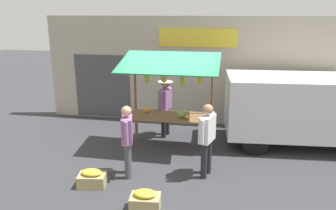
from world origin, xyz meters
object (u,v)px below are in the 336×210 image
market_stall (170,91)px  shopper_in_grey_tee (207,135)px  parked_van (304,105)px  produce_crate_side (145,201)px  shopper_in_striped_shirt (127,136)px  produce_crate_near (92,178)px  vendor_with_sunhat (165,103)px

market_stall → shopper_in_grey_tee: market_stall is taller
parked_van → produce_crate_side: size_ratio=7.77×
market_stall → parked_van: (-3.49, -0.80, -0.42)m
shopper_in_striped_shirt → parked_van: (-4.11, -2.60, 0.19)m
shopper_in_striped_shirt → produce_crate_near: (0.61, 0.57, -0.76)m
shopper_in_grey_tee → produce_crate_side: 1.99m
shopper_in_grey_tee → parked_van: size_ratio=0.36×
market_stall → vendor_with_sunhat: size_ratio=1.50×
vendor_with_sunhat → parked_van: size_ratio=0.37×
market_stall → vendor_with_sunhat: (0.28, -0.72, -0.55)m
shopper_in_grey_tee → produce_crate_near: (2.30, 0.90, -0.79)m
produce_crate_near → produce_crate_side: bearing=154.0°
shopper_in_grey_tee → parked_van: (-2.41, -2.27, 0.17)m
shopper_in_striped_shirt → parked_van: 4.86m
shopper_in_striped_shirt → produce_crate_near: shopper_in_striped_shirt is taller
market_stall → shopper_in_striped_shirt: size_ratio=1.55×
shopper_in_grey_tee → market_stall: bearing=52.7°
vendor_with_sunhat → shopper_in_striped_shirt: bearing=3.6°
shopper_in_grey_tee → shopper_in_striped_shirt: shopper_in_grey_tee is taller
parked_van → vendor_with_sunhat: bearing=-3.3°
vendor_with_sunhat → produce_crate_side: 3.84m
shopper_in_grey_tee → parked_van: bearing=-30.1°
vendor_with_sunhat → produce_crate_near: 3.34m
vendor_with_sunhat → produce_crate_near: (0.95, 3.10, -0.82)m
vendor_with_sunhat → shopper_in_striped_shirt: (0.34, 2.52, -0.06)m
produce_crate_near → produce_crate_side: (-1.31, 0.64, 0.02)m
shopper_in_striped_shirt → parked_van: bearing=-72.2°
vendor_with_sunhat → produce_crate_side: (-0.36, 3.74, -0.80)m
market_stall → shopper_in_grey_tee: size_ratio=1.52×
produce_crate_near → vendor_with_sunhat: bearing=-107.1°
parked_van → produce_crate_near: 5.76m
shopper_in_striped_shirt → produce_crate_near: bearing=118.6°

